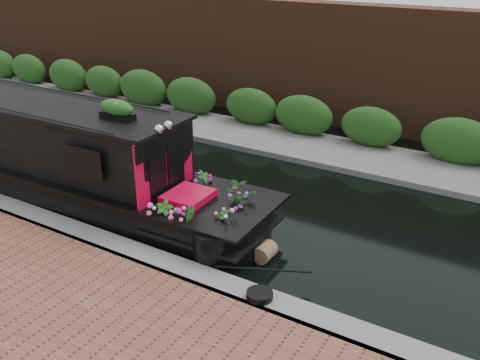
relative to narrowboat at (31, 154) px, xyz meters
The scene contains 8 objects.
ground 4.87m from the narrowboat, 23.32° to the left, with size 80.00×80.00×0.00m, color black.
near_bank_coping 4.70m from the narrowboat, 17.69° to the right, with size 40.00×0.60×0.50m, color slate.
far_bank_path 7.57m from the narrowboat, 54.18° to the left, with size 40.00×2.40×0.34m, color #62625E.
far_hedge 8.31m from the narrowboat, 57.83° to the left, with size 40.00×1.10×2.80m, color #1E4517.
far_brick_wall 10.14m from the narrowboat, 64.19° to the left, with size 40.00×1.00×8.00m, color #4A2919.
narrowboat is the anchor object (origin of this frame).
rope_fender 6.80m from the narrowboat, ahead, with size 0.35×0.35×0.44m, color brown.
coiled_mooring_rope 7.61m from the narrowboat, 10.96° to the right, with size 0.46×0.46×0.12m, color black.
Camera 1 is at (6.66, -9.87, 5.74)m, focal length 40.00 mm.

